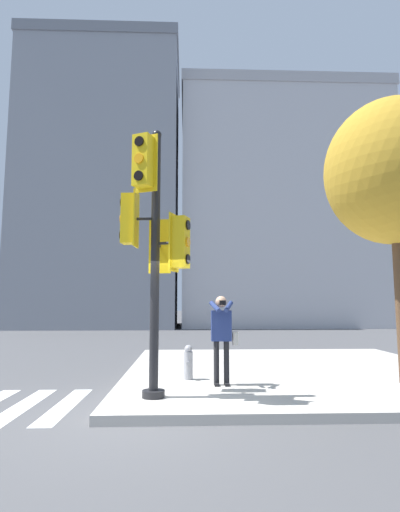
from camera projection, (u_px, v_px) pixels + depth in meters
ground_plane at (129, 417)px, 6.21m from camera, size 160.00×160.00×0.00m
sidewalk_corner at (292, 372)px, 9.82m from camera, size 8.00×8.00×0.16m
traffic_signal_pole at (154, 234)px, 7.12m from camera, size 1.27×1.26×4.77m
person_photographer at (222, 331)px, 7.95m from camera, size 0.58×0.54×1.74m
street_tree at (393, 172)px, 8.52m from camera, size 2.84×2.84×5.96m
fire_hydrant at (188, 362)px, 8.44m from camera, size 0.19×0.25×0.72m
building_left at (104, 187)px, 30.90m from camera, size 11.46×8.99×21.27m
building_right at (279, 210)px, 32.54m from camera, size 15.87×9.62×18.46m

